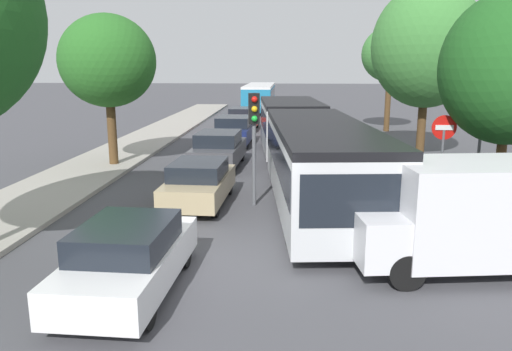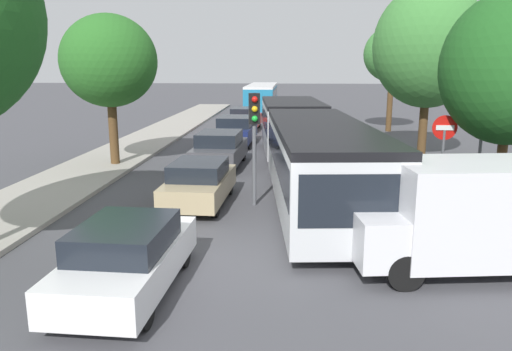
# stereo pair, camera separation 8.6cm
# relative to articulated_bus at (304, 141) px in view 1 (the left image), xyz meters

# --- Properties ---
(ground_plane) EXTENTS (200.00, 200.00, 0.00)m
(ground_plane) POSITION_rel_articulated_bus_xyz_m (-1.66, -7.99, -1.47)
(ground_plane) COLOR #47474C
(kerb_strip_left) EXTENTS (3.20, 46.21, 0.14)m
(kerb_strip_left) POSITION_rel_articulated_bus_xyz_m (-8.55, 10.12, -1.40)
(kerb_strip_left) COLOR #9E998E
(kerb_strip_left) RESTS_ON ground
(articulated_bus) EXTENTS (4.18, 17.35, 2.55)m
(articulated_bus) POSITION_rel_articulated_bus_xyz_m (0.00, 0.00, 0.00)
(articulated_bus) COLOR silver
(articulated_bus) RESTS_ON ground
(city_bus_rear) EXTENTS (2.47, 10.98, 2.36)m
(city_bus_rear) POSITION_rel_articulated_bus_xyz_m (-3.35, 28.22, -0.11)
(city_bus_rear) COLOR teal
(city_bus_rear) RESTS_ON ground
(queued_car_white) EXTENTS (1.83, 4.06, 1.39)m
(queued_car_white) POSITION_rel_articulated_bus_xyz_m (-3.51, -9.60, -0.77)
(queued_car_white) COLOR white
(queued_car_white) RESTS_ON ground
(queued_car_tan) EXTENTS (1.79, 3.97, 1.36)m
(queued_car_tan) POSITION_rel_articulated_bus_xyz_m (-3.28, -3.50, -0.78)
(queued_car_tan) COLOR tan
(queued_car_tan) RESTS_ON ground
(queued_car_graphite) EXTENTS (1.96, 4.33, 1.48)m
(queued_car_graphite) POSITION_rel_articulated_bus_xyz_m (-3.49, 2.23, -0.72)
(queued_car_graphite) COLOR #47474C
(queued_car_graphite) RESTS_ON ground
(queued_car_navy) EXTENTS (1.99, 4.41, 1.51)m
(queued_car_navy) POSITION_rel_articulated_bus_xyz_m (-3.49, 8.15, -0.71)
(queued_car_navy) COLOR navy
(queued_car_navy) RESTS_ON ground
(queued_car_red) EXTENTS (1.91, 4.24, 1.45)m
(queued_car_red) POSITION_rel_articulated_bus_xyz_m (-3.57, 14.17, -0.74)
(queued_car_red) COLOR #B21E19
(queued_car_red) RESTS_ON ground
(white_van) EXTENTS (5.21, 2.59, 2.31)m
(white_van) POSITION_rel_articulated_bus_xyz_m (3.46, -8.03, -0.23)
(white_van) COLOR silver
(white_van) RESTS_ON ground
(traffic_light) EXTENTS (0.35, 0.38, 3.40)m
(traffic_light) POSITION_rel_articulated_bus_xyz_m (-1.59, -3.50, 1.03)
(traffic_light) COLOR #56595E
(traffic_light) RESTS_ON ground
(no_entry_sign) EXTENTS (0.70, 0.08, 2.82)m
(no_entry_sign) POSITION_rel_articulated_bus_xyz_m (3.84, -3.72, 0.40)
(no_entry_sign) COLOR #56595E
(no_entry_sign) RESTS_ON ground
(direction_sign_post) EXTENTS (0.24, 1.40, 3.60)m
(direction_sign_post) POSITION_rel_articulated_bus_xyz_m (5.44, -2.19, 1.08)
(direction_sign_post) COLOR #56595E
(direction_sign_post) RESTS_ON ground
(tree_left_mid) EXTENTS (3.86, 3.86, 6.20)m
(tree_left_mid) POSITION_rel_articulated_bus_xyz_m (-7.89, 1.94, 2.86)
(tree_left_mid) COLOR #51381E
(tree_left_mid) RESTS_ON ground
(tree_right_near) EXTENTS (3.76, 3.76, 6.20)m
(tree_right_near) POSITION_rel_articulated_bus_xyz_m (5.41, -3.91, 2.64)
(tree_right_near) COLOR #51381E
(tree_right_near) RESTS_ON ground
(tree_right_mid) EXTENTS (4.77, 4.77, 7.61)m
(tree_right_mid) POSITION_rel_articulated_bus_xyz_m (5.42, 4.55, 3.36)
(tree_right_mid) COLOR #51381E
(tree_right_mid) RESTS_ON ground
(tree_right_far) EXTENTS (3.56, 3.56, 6.53)m
(tree_right_far) POSITION_rel_articulated_bus_xyz_m (5.66, 14.25, 3.31)
(tree_right_far) COLOR #51381E
(tree_right_far) RESTS_ON ground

